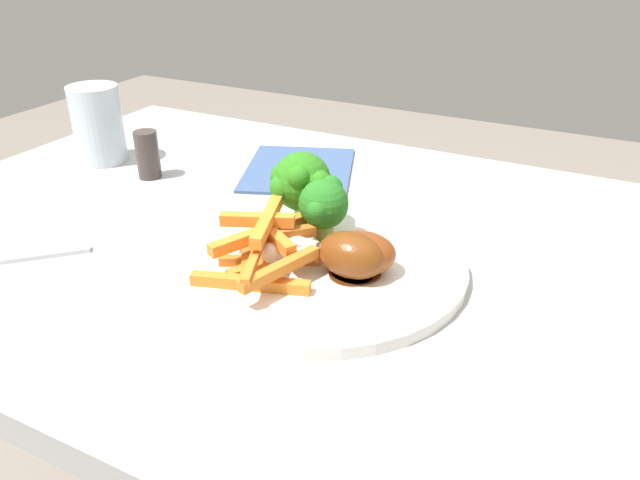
# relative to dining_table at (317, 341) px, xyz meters

# --- Properties ---
(dining_table) EXTENTS (1.01, 0.66, 0.75)m
(dining_table) POSITION_rel_dining_table_xyz_m (0.00, 0.00, 0.00)
(dining_table) COLOR #B7B7BC
(dining_table) RESTS_ON ground_plane
(dinner_plate) EXTENTS (0.28, 0.28, 0.01)m
(dinner_plate) POSITION_rel_dining_table_xyz_m (0.03, -0.05, 0.14)
(dinner_plate) COLOR white
(dinner_plate) RESTS_ON dining_table
(broccoli_floret_front) EXTENTS (0.07, 0.06, 0.08)m
(broccoli_floret_front) POSITION_rel_dining_table_xyz_m (-0.02, -0.00, 0.20)
(broccoli_floret_front) COLOR #86A856
(broccoli_floret_front) RESTS_ON dinner_plate
(broccoli_floret_middle) EXTENTS (0.05, 0.06, 0.07)m
(broccoli_floret_middle) POSITION_rel_dining_table_xyz_m (0.02, -0.02, 0.19)
(broccoli_floret_middle) COLOR #81A856
(broccoli_floret_middle) RESTS_ON dinner_plate
(carrot_fries_pile) EXTENTS (0.12, 0.14, 0.05)m
(carrot_fries_pile) POSITION_rel_dining_table_xyz_m (-0.01, -0.09, 0.16)
(carrot_fries_pile) COLOR orange
(carrot_fries_pile) RESTS_ON dinner_plate
(chicken_drumstick_near) EXTENTS (0.11, 0.05, 0.04)m
(chicken_drumstick_near) POSITION_rel_dining_table_xyz_m (0.07, -0.07, 0.17)
(chicken_drumstick_near) COLOR #4D200A
(chicken_drumstick_near) RESTS_ON dinner_plate
(chicken_drumstick_far) EXTENTS (0.13, 0.08, 0.04)m
(chicken_drumstick_far) POSITION_rel_dining_table_xyz_m (0.07, -0.06, 0.16)
(chicken_drumstick_far) COLOR #5D230D
(chicken_drumstick_far) RESTS_ON dinner_plate
(water_glass) EXTENTS (0.07, 0.07, 0.11)m
(water_glass) POSITION_rel_dining_table_xyz_m (-0.38, 0.08, 0.19)
(water_glass) COLOR silver
(water_glass) RESTS_ON dining_table
(napkin) EXTENTS (0.19, 0.21, 0.00)m
(napkin) POSITION_rel_dining_table_xyz_m (-0.11, 0.17, 0.13)
(napkin) COLOR #3D5684
(napkin) RESTS_ON dining_table
(pepper_shaker) EXTENTS (0.03, 0.03, 0.06)m
(pepper_shaker) POSITION_rel_dining_table_xyz_m (-0.28, 0.06, 0.16)
(pepper_shaker) COLOR #423833
(pepper_shaker) RESTS_ON dining_table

